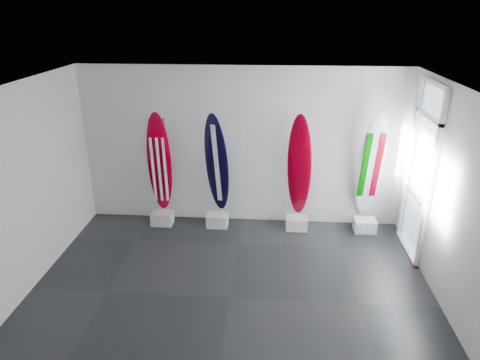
# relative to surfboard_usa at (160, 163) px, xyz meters

# --- Properties ---
(floor) EXTENTS (6.00, 6.00, 0.00)m
(floor) POSITION_rel_surfboard_usa_xyz_m (1.53, -2.28, -1.23)
(floor) COLOR black
(floor) RESTS_ON ground
(ceiling) EXTENTS (6.00, 6.00, 0.00)m
(ceiling) POSITION_rel_surfboard_usa_xyz_m (1.53, -2.28, 1.77)
(ceiling) COLOR white
(ceiling) RESTS_ON wall_back
(wall_back) EXTENTS (6.00, 0.00, 6.00)m
(wall_back) POSITION_rel_surfboard_usa_xyz_m (1.53, 0.22, 0.27)
(wall_back) COLOR silver
(wall_back) RESTS_ON ground
(wall_front) EXTENTS (6.00, 0.00, 6.00)m
(wall_front) POSITION_rel_surfboard_usa_xyz_m (1.53, -4.78, 0.27)
(wall_front) COLOR silver
(wall_front) RESTS_ON ground
(wall_left) EXTENTS (0.00, 5.00, 5.00)m
(wall_left) POSITION_rel_surfboard_usa_xyz_m (-1.47, -2.28, 0.27)
(wall_left) COLOR silver
(wall_left) RESTS_ON ground
(wall_right) EXTENTS (0.00, 5.00, 5.00)m
(wall_right) POSITION_rel_surfboard_usa_xyz_m (4.53, -2.28, 0.27)
(wall_right) COLOR silver
(wall_right) RESTS_ON ground
(display_block_usa) EXTENTS (0.40, 0.30, 0.24)m
(display_block_usa) POSITION_rel_surfboard_usa_xyz_m (0.00, -0.10, -1.11)
(display_block_usa) COLOR white
(display_block_usa) RESTS_ON floor
(surfboard_usa) EXTENTS (0.47, 0.29, 1.99)m
(surfboard_usa) POSITION_rel_surfboard_usa_xyz_m (0.00, 0.00, 0.00)
(surfboard_usa) COLOR #970016
(surfboard_usa) RESTS_ON display_block_usa
(display_block_navy) EXTENTS (0.40, 0.30, 0.24)m
(display_block_navy) POSITION_rel_surfboard_usa_xyz_m (1.08, -0.10, -1.11)
(display_block_navy) COLOR white
(display_block_navy) RESTS_ON floor
(surfboard_navy) EXTENTS (0.56, 0.53, 2.01)m
(surfboard_navy) POSITION_rel_surfboard_usa_xyz_m (1.08, 0.00, 0.01)
(surfboard_navy) COLOR black
(surfboard_navy) RESTS_ON display_block_navy
(display_block_swiss) EXTENTS (0.40, 0.30, 0.24)m
(display_block_swiss) POSITION_rel_surfboard_usa_xyz_m (2.60, -0.10, -1.11)
(display_block_swiss) COLOR white
(display_block_swiss) RESTS_ON floor
(surfboard_swiss) EXTENTS (0.52, 0.41, 2.00)m
(surfboard_swiss) POSITION_rel_surfboard_usa_xyz_m (2.60, 0.00, 0.01)
(surfboard_swiss) COLOR #970016
(surfboard_swiss) RESTS_ON display_block_swiss
(display_block_italy) EXTENTS (0.40, 0.30, 0.24)m
(display_block_italy) POSITION_rel_surfboard_usa_xyz_m (3.88, -0.10, -1.11)
(display_block_italy) COLOR white
(display_block_italy) RESTS_ON floor
(surfboard_italy) EXTENTS (0.52, 0.48, 2.10)m
(surfboard_italy) POSITION_rel_surfboard_usa_xyz_m (3.88, 0.00, 0.05)
(surfboard_italy) COLOR white
(surfboard_italy) RESTS_ON display_block_italy
(wall_outlet) EXTENTS (0.09, 0.02, 0.13)m
(wall_outlet) POSITION_rel_surfboard_usa_xyz_m (-0.92, 0.20, -0.88)
(wall_outlet) COLOR silver
(wall_outlet) RESTS_ON wall_back
(glass_door) EXTENTS (0.12, 1.16, 2.85)m
(glass_door) POSITION_rel_surfboard_usa_xyz_m (4.50, -0.73, 0.19)
(glass_door) COLOR white
(glass_door) RESTS_ON floor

